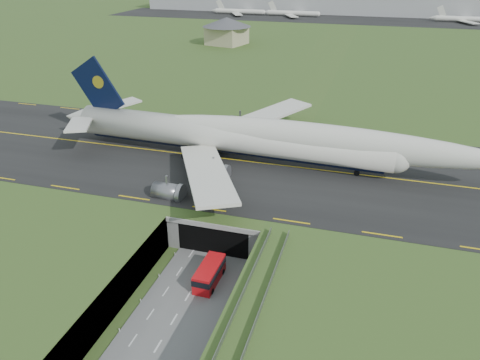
% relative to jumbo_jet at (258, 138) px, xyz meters
% --- Properties ---
extents(ground, '(900.00, 900.00, 0.00)m').
position_rel_jumbo_jet_xyz_m(ground, '(-0.80, -33.23, -11.34)').
color(ground, '#385B24').
rests_on(ground, ground).
extents(airfield_deck, '(800.00, 800.00, 6.00)m').
position_rel_jumbo_jet_xyz_m(airfield_deck, '(-0.80, -33.23, -8.34)').
color(airfield_deck, gray).
rests_on(airfield_deck, ground).
extents(trench_road, '(12.00, 75.00, 0.20)m').
position_rel_jumbo_jet_xyz_m(trench_road, '(-0.80, -40.73, -11.24)').
color(trench_road, slate).
rests_on(trench_road, ground).
extents(taxiway, '(800.00, 44.00, 0.18)m').
position_rel_jumbo_jet_xyz_m(taxiway, '(-0.80, -0.23, -5.25)').
color(taxiway, black).
rests_on(taxiway, airfield_deck).
extents(tunnel_portal, '(17.00, 22.30, 6.00)m').
position_rel_jumbo_jet_xyz_m(tunnel_portal, '(-0.80, -16.52, -8.00)').
color(tunnel_portal, gray).
rests_on(tunnel_portal, ground).
extents(jumbo_jet, '(92.77, 59.97, 19.85)m').
position_rel_jumbo_jet_xyz_m(jumbo_jet, '(0.00, 0.00, 0.00)').
color(jumbo_jet, silver).
rests_on(jumbo_jet, ground).
extents(shuttle_tram, '(2.94, 7.42, 3.02)m').
position_rel_jumbo_jet_xyz_m(shuttle_tram, '(1.08, -32.22, -9.68)').
color(shuttle_tram, red).
rests_on(shuttle_tram, ground).
extents(service_building, '(27.07, 27.07, 12.20)m').
position_rel_jumbo_jet_xyz_m(service_building, '(-48.13, 128.37, 1.89)').
color(service_building, tan).
rests_on(service_building, ground).
extents(cargo_terminal, '(320.00, 67.00, 15.60)m').
position_rel_jumbo_jet_xyz_m(cargo_terminal, '(-0.93, 266.18, 2.62)').
color(cargo_terminal, '#B2B2B2').
rests_on(cargo_terminal, ground).
extents(distant_hills, '(700.00, 91.00, 60.00)m').
position_rel_jumbo_jet_xyz_m(distant_hills, '(63.58, 396.77, -15.34)').
color(distant_hills, '#4E5E5C').
rests_on(distant_hills, ground).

